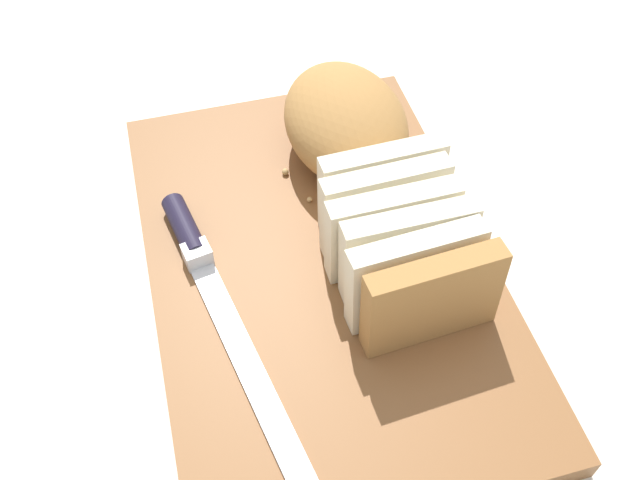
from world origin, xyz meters
TOP-DOWN VIEW (x-y plane):
  - ground_plane at (0.00, 0.00)m, footprint 3.00×3.00m
  - cutting_board at (0.00, 0.00)m, footprint 0.47×0.31m
  - bread_loaf at (-0.06, 0.06)m, footprint 0.30×0.12m
  - bread_knife at (-0.02, -0.10)m, footprint 0.31×0.06m
  - crumb_near_knife at (-0.07, 0.01)m, footprint 0.01×0.01m
  - crumb_near_loaf at (-0.11, 0.00)m, footprint 0.01×0.01m
  - crumb_stray_left at (-0.04, 0.03)m, footprint 0.01×0.01m

SIDE VIEW (x-z plane):
  - ground_plane at x=0.00m, z-range 0.00..0.00m
  - cutting_board at x=0.00m, z-range 0.00..0.02m
  - crumb_near_knife at x=-0.07m, z-range 0.02..0.03m
  - crumb_near_loaf at x=-0.11m, z-range 0.02..0.03m
  - crumb_stray_left at x=-0.04m, z-range 0.02..0.03m
  - bread_knife at x=-0.02m, z-range 0.02..0.04m
  - bread_loaf at x=-0.06m, z-range 0.02..0.11m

